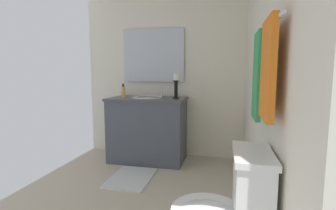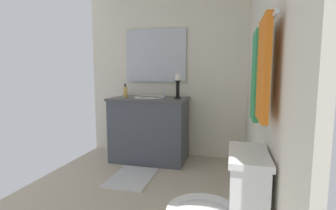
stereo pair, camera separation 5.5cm
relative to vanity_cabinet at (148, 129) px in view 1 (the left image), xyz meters
The scene contains 12 objects.
floor 1.12m from the vanity_cabinet, ahead, with size 2.71×2.22×0.02m, color beige.
wall_back 1.81m from the vanity_cabinet, 50.51° to the left, with size 2.71×0.04×2.45m, color silver.
wall_left 0.88m from the vanity_cabinet, 157.16° to the left, with size 0.04×2.22×2.45m, color silver.
vanity_cabinet is the anchor object (origin of this frame).
sink_basin 0.38m from the vanity_cabinet, 90.00° to the left, with size 0.40×0.40×0.24m.
mirror 1.01m from the vanity_cabinet, behind, with size 0.02×0.86×0.72m, color silver.
candle_holder_tall 0.69m from the vanity_cabinet, 89.00° to the left, with size 0.09×0.09×0.31m.
soap_bottle 0.58m from the vanity_cabinet, 79.84° to the right, with size 0.06×0.06×0.18m.
towel_bar 2.21m from the vanity_cabinet, 36.61° to the left, with size 0.02×0.02×0.77m, color silver.
towel_near_vanity 1.96m from the vanity_cabinet, 39.76° to the left, with size 0.25×0.03×0.55m, color #389E59.
towel_center 2.26m from the vanity_cabinet, 33.15° to the left, with size 0.28×0.03×0.48m, color orange.
bath_mat 0.75m from the vanity_cabinet, ahead, with size 0.60×0.44×0.02m, color silver.
Camera 1 is at (2.04, 0.83, 1.13)m, focal length 26.56 mm.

